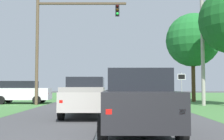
{
  "coord_description": "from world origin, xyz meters",
  "views": [
    {
      "loc": [
        0.4,
        -4.71,
        1.48
      ],
      "look_at": [
        0.33,
        14.27,
        2.57
      ],
      "focal_mm": 44.09,
      "sensor_mm": 36.0,
      "label": 1
    }
  ],
  "objects_px": {
    "red_suv_near": "(138,100)",
    "keep_moving_sign": "(183,84)",
    "pickup_truck_lead": "(88,96)",
    "extra_tree_1": "(194,40)",
    "utility_pole_right": "(204,52)",
    "traffic_light": "(60,34)",
    "crossing_suv_far": "(23,92)"
  },
  "relations": [
    {
      "from": "utility_pole_right",
      "to": "pickup_truck_lead",
      "type": "bearing_deg",
      "value": -138.83
    },
    {
      "from": "keep_moving_sign",
      "to": "utility_pole_right",
      "type": "bearing_deg",
      "value": -19.84
    },
    {
      "from": "traffic_light",
      "to": "extra_tree_1",
      "type": "distance_m",
      "value": 12.59
    },
    {
      "from": "red_suv_near",
      "to": "keep_moving_sign",
      "type": "height_order",
      "value": "keep_moving_sign"
    },
    {
      "from": "keep_moving_sign",
      "to": "utility_pole_right",
      "type": "relative_size",
      "value": 0.31
    },
    {
      "from": "traffic_light",
      "to": "crossing_suv_far",
      "type": "height_order",
      "value": "traffic_light"
    },
    {
      "from": "pickup_truck_lead",
      "to": "traffic_light",
      "type": "relative_size",
      "value": 0.64
    },
    {
      "from": "pickup_truck_lead",
      "to": "keep_moving_sign",
      "type": "relative_size",
      "value": 2.16
    },
    {
      "from": "red_suv_near",
      "to": "utility_pole_right",
      "type": "height_order",
      "value": "utility_pole_right"
    },
    {
      "from": "crossing_suv_far",
      "to": "red_suv_near",
      "type": "bearing_deg",
      "value": -59.68
    },
    {
      "from": "pickup_truck_lead",
      "to": "keep_moving_sign",
      "type": "height_order",
      "value": "keep_moving_sign"
    },
    {
      "from": "pickup_truck_lead",
      "to": "extra_tree_1",
      "type": "distance_m",
      "value": 15.83
    },
    {
      "from": "red_suv_near",
      "to": "crossing_suv_far",
      "type": "height_order",
      "value": "red_suv_near"
    },
    {
      "from": "keep_moving_sign",
      "to": "red_suv_near",
      "type": "bearing_deg",
      "value": -110.03
    },
    {
      "from": "keep_moving_sign",
      "to": "utility_pole_right",
      "type": "xyz_separation_m",
      "value": [
        1.5,
        -0.54,
        2.41
      ]
    },
    {
      "from": "crossing_suv_far",
      "to": "extra_tree_1",
      "type": "distance_m",
      "value": 16.14
    },
    {
      "from": "extra_tree_1",
      "to": "keep_moving_sign",
      "type": "bearing_deg",
      "value": -116.58
    },
    {
      "from": "red_suv_near",
      "to": "keep_moving_sign",
      "type": "distance_m",
      "value": 13.36
    },
    {
      "from": "crossing_suv_far",
      "to": "extra_tree_1",
      "type": "relative_size",
      "value": 0.56
    },
    {
      "from": "keep_moving_sign",
      "to": "crossing_suv_far",
      "type": "xyz_separation_m",
      "value": [
        -12.87,
        1.65,
        -0.64
      ]
    },
    {
      "from": "red_suv_near",
      "to": "keep_moving_sign",
      "type": "relative_size",
      "value": 1.91
    },
    {
      "from": "keep_moving_sign",
      "to": "crossing_suv_far",
      "type": "relative_size",
      "value": 0.54
    },
    {
      "from": "red_suv_near",
      "to": "extra_tree_1",
      "type": "distance_m",
      "value": 18.99
    },
    {
      "from": "keep_moving_sign",
      "to": "utility_pole_right",
      "type": "distance_m",
      "value": 2.9
    },
    {
      "from": "utility_pole_right",
      "to": "extra_tree_1",
      "type": "relative_size",
      "value": 0.97
    },
    {
      "from": "pickup_truck_lead",
      "to": "utility_pole_right",
      "type": "bearing_deg",
      "value": 41.17
    },
    {
      "from": "red_suv_near",
      "to": "pickup_truck_lead",
      "type": "height_order",
      "value": "red_suv_near"
    },
    {
      "from": "pickup_truck_lead",
      "to": "utility_pole_right",
      "type": "xyz_separation_m",
      "value": [
        8.13,
        7.11,
        3.06
      ]
    },
    {
      "from": "crossing_suv_far",
      "to": "extra_tree_1",
      "type": "xyz_separation_m",
      "value": [
        15.13,
        2.88,
        4.81
      ]
    },
    {
      "from": "crossing_suv_far",
      "to": "traffic_light",
      "type": "bearing_deg",
      "value": -24.11
    },
    {
      "from": "red_suv_near",
      "to": "traffic_light",
      "type": "height_order",
      "value": "traffic_light"
    },
    {
      "from": "red_suv_near",
      "to": "crossing_suv_far",
      "type": "bearing_deg",
      "value": 120.32
    }
  ]
}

